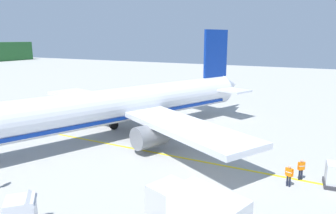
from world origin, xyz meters
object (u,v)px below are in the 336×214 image
object	(u,v)px
crew_loader_right	(247,143)
airliner_foreground	(118,106)
service_truck_fuel	(196,211)
crew_marshaller	(289,174)
crew_supervisor	(301,168)

from	to	relation	value
crew_loader_right	airliner_foreground	bearing A→B (deg)	95.29
service_truck_fuel	crew_marshaller	size ratio (longest dim) A/B	3.79
airliner_foreground	crew_marshaller	xyz separation A→B (m)	(-4.20, -18.49, -2.43)
crew_marshaller	crew_supervisor	world-z (taller)	crew_supervisor
airliner_foreground	service_truck_fuel	distance (m)	19.68
service_truck_fuel	crew_supervisor	bearing A→B (deg)	-23.48
service_truck_fuel	crew_marshaller	world-z (taller)	service_truck_fuel
service_truck_fuel	crew_supervisor	distance (m)	11.28
service_truck_fuel	crew_loader_right	size ratio (longest dim) A/B	3.69
crew_marshaller	service_truck_fuel	bearing A→B (deg)	156.56
crew_marshaller	crew_supervisor	distance (m)	1.71
crew_marshaller	crew_supervisor	xyz separation A→B (m)	(1.57, -0.69, 0.03)
service_truck_fuel	airliner_foreground	bearing A→B (deg)	48.56
crew_marshaller	crew_loader_right	world-z (taller)	crew_loader_right
crew_marshaller	crew_supervisor	bearing A→B (deg)	-23.73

